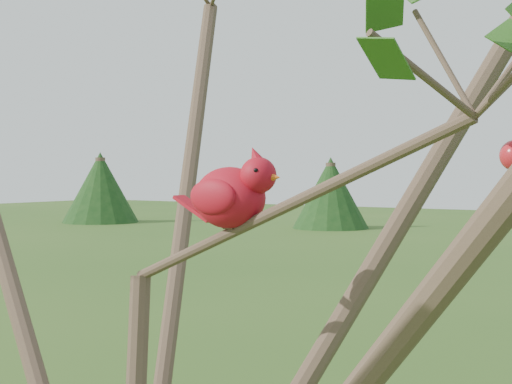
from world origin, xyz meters
TOP-DOWN VIEW (x-y plane):
  - crabapple_tree at (0.03, -0.02)m, footprint 2.35×2.05m
  - cardinal at (0.16, 0.08)m, footprint 0.20×0.10m

SIDE VIEW (x-z plane):
  - cardinal at x=0.16m, z-range 2.02..2.17m
  - crabapple_tree at x=0.03m, z-range 0.65..3.60m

